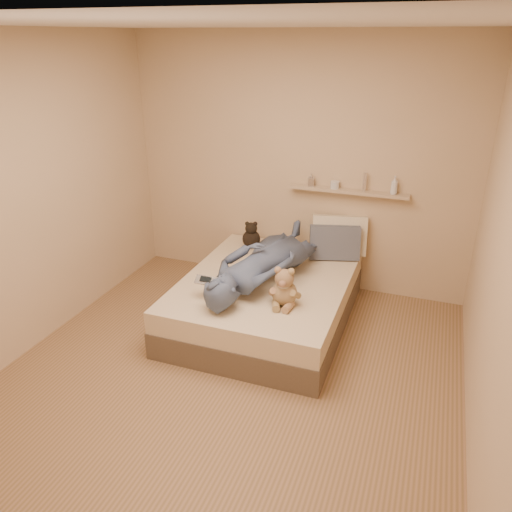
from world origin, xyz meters
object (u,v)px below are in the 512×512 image
at_px(bed, 266,300).
at_px(teddy_bear, 284,290).
at_px(game_console, 206,280).
at_px(dark_plush, 251,236).
at_px(pillow_grey, 335,242).
at_px(person, 265,260).
at_px(pillow_cream, 339,235).
at_px(wall_shelf, 348,191).

distance_m(bed, teddy_bear, 0.63).
relative_size(game_console, dark_plush, 0.65).
bearing_deg(pillow_grey, person, -125.31).
bearing_deg(person, game_console, 69.78).
height_order(bed, dark_plush, dark_plush).
bearing_deg(pillow_cream, dark_plush, -169.36).
bearing_deg(teddy_bear, bed, 125.85).
relative_size(teddy_bear, pillow_cream, 0.64).
distance_m(bed, pillow_cream, 1.06).
bearing_deg(teddy_bear, dark_plush, 123.03).
xyz_separation_m(dark_plush, pillow_cream, (0.90, 0.17, 0.07)).
bearing_deg(pillow_cream, bed, -121.33).
relative_size(game_console, pillow_cream, 0.35).
relative_size(game_console, wall_shelf, 0.16).
bearing_deg(wall_shelf, person, -121.18).
xyz_separation_m(teddy_bear, wall_shelf, (0.25, 1.32, 0.50)).
bearing_deg(dark_plush, pillow_cream, 10.64).
bearing_deg(wall_shelf, pillow_cream, -119.58).
xyz_separation_m(game_console, person, (0.36, 0.52, 0.03)).
bearing_deg(person, wall_shelf, -106.77).
bearing_deg(teddy_bear, game_console, -170.32).
bearing_deg(wall_shelf, pillow_grey, -105.33).
xyz_separation_m(pillow_cream, wall_shelf, (0.04, 0.08, 0.45)).
relative_size(game_console, teddy_bear, 0.54).
bearing_deg(bed, person, -121.47).
bearing_deg(game_console, wall_shelf, 57.55).
relative_size(bed, dark_plush, 6.46).
xyz_separation_m(dark_plush, wall_shelf, (0.95, 0.25, 0.52)).
distance_m(pillow_grey, wall_shelf, 0.53).
height_order(bed, wall_shelf, wall_shelf).
bearing_deg(game_console, pillow_cream, 57.39).
bearing_deg(pillow_grey, dark_plush, -178.07).
height_order(bed, pillow_cream, pillow_cream).
relative_size(pillow_cream, wall_shelf, 0.46).
distance_m(dark_plush, wall_shelf, 1.11).
distance_m(bed, pillow_grey, 0.93).
bearing_deg(game_console, pillow_grey, 54.98).
bearing_deg(teddy_bear, pillow_grey, 80.27).
distance_m(game_console, pillow_cream, 1.61).
distance_m(teddy_bear, dark_plush, 1.28).
xyz_separation_m(dark_plush, person, (0.39, -0.67, 0.07)).
xyz_separation_m(bed, pillow_grey, (0.49, 0.69, 0.40)).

